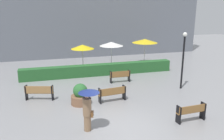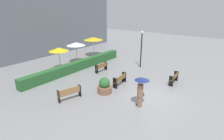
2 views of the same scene
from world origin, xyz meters
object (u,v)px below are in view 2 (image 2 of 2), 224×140
object	(u,v)px
patio_umbrella_yellow	(59,49)
bench_near_right	(174,78)
pedestrian_with_umbrella	(141,89)
patio_umbrella_yellow_far	(93,39)
patio_umbrella_white	(76,44)
bench_mid_center	(120,79)
bench_far_left	(70,93)
lamp_post	(141,45)
planter_pot	(105,86)
bench_back_row	(102,67)

from	to	relation	value
patio_umbrella_yellow	bench_near_right	bearing A→B (deg)	-70.47
bench_near_right	pedestrian_with_umbrella	bearing A→B (deg)	174.47
bench_near_right	patio_umbrella_yellow_far	distance (m)	11.65
patio_umbrella_white	patio_umbrella_yellow_far	size ratio (longest dim) A/B	0.98
bench_mid_center	patio_umbrella_white	bearing A→B (deg)	75.11
bench_far_left	bench_mid_center	xyz separation A→B (m)	(4.11, -1.37, -0.01)
lamp_post	patio_umbrella_yellow	bearing A→B (deg)	133.80
bench_far_left	bench_near_right	bearing A→B (deg)	-33.78
bench_near_right	bench_far_left	world-z (taller)	bench_far_left
pedestrian_with_umbrella	patio_umbrella_white	distance (m)	10.98
lamp_post	patio_umbrella_white	bearing A→B (deg)	116.07
planter_pot	patio_umbrella_yellow_far	distance (m)	10.72
patio_umbrella_yellow	patio_umbrella_yellow_far	world-z (taller)	patio_umbrella_yellow_far
lamp_post	patio_umbrella_yellow_far	xyz separation A→B (m)	(0.27, 6.96, -0.09)
patio_umbrella_yellow_far	pedestrian_with_umbrella	bearing A→B (deg)	-123.93
lamp_post	patio_umbrella_yellow_far	bearing A→B (deg)	87.77
patio_umbrella_yellow_far	bench_far_left	bearing A→B (deg)	-145.40
bench_mid_center	patio_umbrella_white	world-z (taller)	patio_umbrella_white
bench_back_row	patio_umbrella_yellow	bearing A→B (deg)	120.76
bench_mid_center	patio_umbrella_white	distance (m)	7.76
patio_umbrella_yellow	bench_far_left	bearing A→B (deg)	-121.99
bench_mid_center	patio_umbrella_yellow	distance (m)	7.12
pedestrian_with_umbrella	planter_pot	world-z (taller)	pedestrian_with_umbrella
bench_near_right	bench_back_row	world-z (taller)	bench_near_right
bench_near_right	lamp_post	bearing A→B (deg)	64.26
bench_far_left	planter_pot	world-z (taller)	planter_pot
bench_back_row	lamp_post	world-z (taller)	lamp_post
bench_mid_center	lamp_post	xyz separation A→B (m)	(5.07, 0.93, 1.82)
patio_umbrella_white	bench_far_left	bearing A→B (deg)	-135.49
bench_back_row	patio_umbrella_yellow	size ratio (longest dim) A/B	0.66
bench_back_row	bench_mid_center	size ratio (longest dim) A/B	0.91
pedestrian_with_umbrella	patio_umbrella_white	bearing A→B (deg)	69.29
bench_mid_center	patio_umbrella_white	size ratio (longest dim) A/B	0.70
bench_back_row	patio_umbrella_white	distance (m)	4.40
bench_back_row	bench_near_right	bearing A→B (deg)	-77.36
planter_pot	lamp_post	world-z (taller)	lamp_post
bench_near_right	patio_umbrella_yellow_far	bearing A→B (deg)	78.22
bench_mid_center	lamp_post	world-z (taller)	lamp_post
pedestrian_with_umbrella	patio_umbrella_yellow_far	size ratio (longest dim) A/B	0.81
pedestrian_with_umbrella	planter_pot	xyz separation A→B (m)	(0.08, 3.03, -0.74)
bench_far_left	patio_umbrella_yellow_far	distance (m)	11.61
bench_near_right	bench_mid_center	world-z (taller)	bench_mid_center
planter_pot	lamp_post	xyz separation A→B (m)	(6.92, 0.80, 1.82)
patio_umbrella_yellow	bench_back_row	bearing A→B (deg)	-59.24
bench_near_right	patio_umbrella_yellow	size ratio (longest dim) A/B	0.66
bench_near_right	patio_umbrella_yellow_far	xyz separation A→B (m)	(2.35, 11.27, 1.73)
bench_far_left	planter_pot	size ratio (longest dim) A/B	1.39
pedestrian_with_umbrella	lamp_post	size ratio (longest dim) A/B	0.52
patio_umbrella_white	bench_near_right	bearing A→B (deg)	-84.41
patio_umbrella_white	patio_umbrella_yellow	bearing A→B (deg)	-170.80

